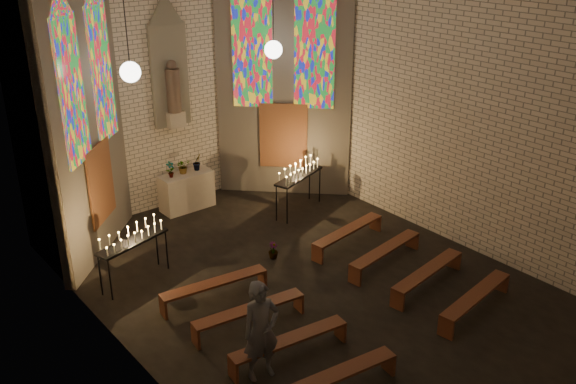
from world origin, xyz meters
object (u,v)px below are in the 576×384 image
object	(u,v)px
altar	(187,191)
votive_stand_left	(132,238)
aisle_flower_pot	(273,250)
votive_stand_right	(299,173)
visitor	(261,331)

from	to	relation	value
altar	votive_stand_left	bearing A→B (deg)	-137.77
aisle_flower_pot	altar	bearing A→B (deg)	91.93
aisle_flower_pot	votive_stand_left	distance (m)	3.20
votive_stand_left	votive_stand_right	world-z (taller)	votive_stand_right
aisle_flower_pot	votive_stand_left	bearing A→B (deg)	160.08
altar	aisle_flower_pot	bearing A→B (deg)	-88.07
votive_stand_right	visitor	world-z (taller)	visitor
votive_stand_right	visitor	size ratio (longest dim) A/B	0.97
votive_stand_right	votive_stand_left	bearing A→B (deg)	168.20
votive_stand_left	visitor	distance (m)	4.14
altar	votive_stand_left	distance (m)	3.79
visitor	votive_stand_right	bearing A→B (deg)	53.38
aisle_flower_pot	visitor	bearing A→B (deg)	-130.59
altar	votive_stand_right	size ratio (longest dim) A/B	0.79
aisle_flower_pot	visitor	distance (m)	4.11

